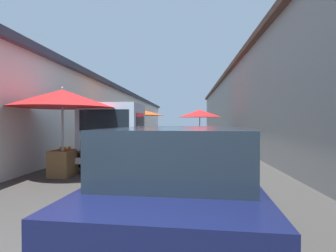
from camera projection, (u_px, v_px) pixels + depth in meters
The scene contains 10 objects.
ground at pixel (171, 149), 14.66m from camera, with size 90.00×90.00×0.00m, color #3D3A38.
building_left_whitewash at pixel (62, 115), 17.41m from camera, with size 49.80×7.50×3.83m.
building_right_concrete at pixel (293, 104), 16.32m from camera, with size 49.80×7.50×5.09m.
fruit_stall_far_left at pixel (138, 117), 12.92m from camera, with size 2.60×2.60×2.22m.
fruit_stall_near_left at pixel (62, 104), 7.26m from camera, with size 2.79×2.79×2.46m.
fruit_stall_mid_lane at pixel (200, 117), 15.36m from camera, with size 2.45×2.45×2.27m.
hatchback_car at pixel (180, 182), 3.53m from camera, with size 4.01×2.13×1.45m.
delivery_truck at pixel (119, 136), 9.10m from camera, with size 4.99×2.14×2.08m.
vendor_by_crates at pixel (112, 136), 11.68m from camera, with size 0.57×0.37×1.53m.
parked_scooter at pixel (99, 145), 12.51m from camera, with size 1.69×0.35×1.14m.
Camera 1 is at (-1.11, -0.91, 1.53)m, focal length 28.81 mm.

